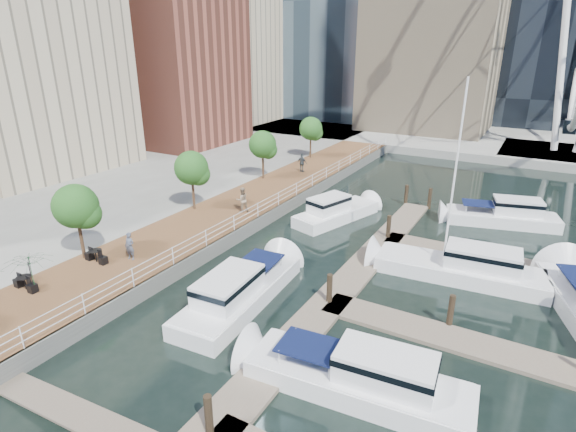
# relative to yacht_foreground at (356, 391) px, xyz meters

# --- Properties ---
(ground) EXTENTS (520.00, 520.00, 0.00)m
(ground) POSITION_rel_yacht_foreground_xyz_m (-6.67, -2.64, 0.00)
(ground) COLOR black
(ground) RESTS_ON ground
(boardwalk) EXTENTS (6.00, 60.00, 1.00)m
(boardwalk) POSITION_rel_yacht_foreground_xyz_m (-15.67, 12.36, 0.50)
(boardwalk) COLOR brown
(boardwalk) RESTS_ON ground
(seawall) EXTENTS (0.25, 60.00, 1.00)m
(seawall) POSITION_rel_yacht_foreground_xyz_m (-12.67, 12.36, 0.50)
(seawall) COLOR #595954
(seawall) RESTS_ON ground
(land_inland) EXTENTS (48.00, 90.00, 1.00)m
(land_inland) POSITION_rel_yacht_foreground_xyz_m (-42.67, 12.36, 0.50)
(land_inland) COLOR gray
(land_inland) RESTS_ON ground
(land_far) EXTENTS (200.00, 114.00, 1.00)m
(land_far) POSITION_rel_yacht_foreground_xyz_m (-6.67, 99.36, 0.50)
(land_far) COLOR gray
(land_far) RESTS_ON ground
(pier) EXTENTS (14.00, 12.00, 1.00)m
(pier) POSITION_rel_yacht_foreground_xyz_m (7.33, 49.36, 0.50)
(pier) COLOR gray
(pier) RESTS_ON ground
(railing) EXTENTS (0.10, 60.00, 1.05)m
(railing) POSITION_rel_yacht_foreground_xyz_m (-12.77, 12.36, 1.52)
(railing) COLOR white
(railing) RESTS_ON boardwalk
(floating_docks) EXTENTS (16.00, 34.00, 2.60)m
(floating_docks) POSITION_rel_yacht_foreground_xyz_m (1.29, 7.34, 0.49)
(floating_docks) COLOR #6D6051
(floating_docks) RESTS_ON ground
(midrise_condos) EXTENTS (19.00, 67.00, 28.00)m
(midrise_condos) POSITION_rel_yacht_foreground_xyz_m (-40.24, 24.18, 13.42)
(midrise_condos) COLOR #BCAD8E
(midrise_condos) RESTS_ON ground
(street_trees) EXTENTS (2.60, 42.60, 4.60)m
(street_trees) POSITION_rel_yacht_foreground_xyz_m (-18.07, 11.36, 4.29)
(street_trees) COLOR #3F2B1C
(street_trees) RESTS_ON ground
(yacht_foreground) EXTENTS (9.96, 3.44, 2.15)m
(yacht_foreground) POSITION_rel_yacht_foreground_xyz_m (0.00, 0.00, 0.00)
(yacht_foreground) COLOR white
(yacht_foreground) RESTS_ON ground
(pedestrian_near) EXTENTS (0.67, 0.49, 1.70)m
(pedestrian_near) POSITION_rel_yacht_foreground_xyz_m (-15.46, 2.62, 1.85)
(pedestrian_near) COLOR #495062
(pedestrian_near) RESTS_ON boardwalk
(pedestrian_mid) EXTENTS (1.14, 1.20, 1.94)m
(pedestrian_mid) POSITION_rel_yacht_foreground_xyz_m (-14.41, 12.69, 1.97)
(pedestrian_mid) COLOR gray
(pedestrian_mid) RESTS_ON boardwalk
(pedestrian_far) EXTENTS (1.14, 0.58, 1.86)m
(pedestrian_far) POSITION_rel_yacht_foreground_xyz_m (-15.93, 25.32, 1.93)
(pedestrian_far) COLOR #333B40
(pedestrian_far) RESTS_ON boardwalk
(moored_yachts) EXTENTS (23.71, 38.65, 11.50)m
(moored_yachts) POSITION_rel_yacht_foreground_xyz_m (1.22, 9.93, 0.00)
(moored_yachts) COLOR white
(moored_yachts) RESTS_ON ground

